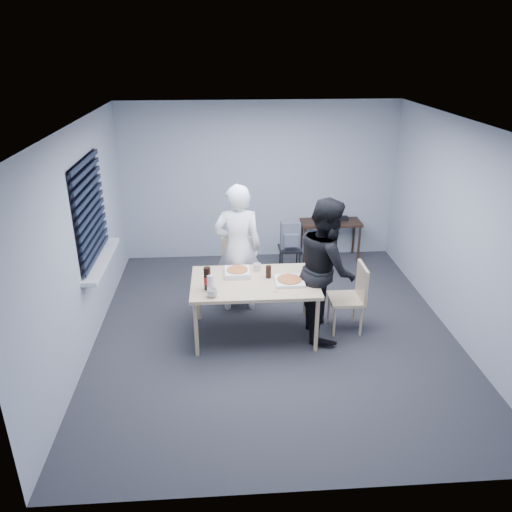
{
  "coord_description": "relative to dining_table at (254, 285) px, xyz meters",
  "views": [
    {
      "loc": [
        -0.62,
        -5.48,
        3.42
      ],
      "look_at": [
        -0.23,
        0.1,
        1.01
      ],
      "focal_mm": 35.0,
      "sensor_mm": 36.0,
      "label": 1
    }
  ],
  "objects": [
    {
      "name": "cola_glass",
      "position": [
        0.18,
        0.09,
        0.14
      ],
      "size": [
        0.09,
        0.09,
        0.15
      ],
      "primitive_type": "cylinder",
      "rotation": [
        0.0,
        0.0,
        0.28
      ],
      "color": "black",
      "rests_on": "dining_table"
    },
    {
      "name": "chair_far",
      "position": [
        -0.19,
        1.02,
        -0.17
      ],
      "size": [
        0.42,
        0.42,
        0.89
      ],
      "color": "tan",
      "rests_on": "ground"
    },
    {
      "name": "side_table",
      "position": [
        1.44,
        2.33,
        -0.1
      ],
      "size": [
        0.99,
        0.44,
        0.66
      ],
      "color": "#382216",
      "rests_on": "ground"
    },
    {
      "name": "person_white",
      "position": [
        -0.17,
        0.71,
        0.2
      ],
      "size": [
        0.65,
        0.42,
        1.77
      ],
      "primitive_type": "imported",
      "rotation": [
        0.0,
        0.0,
        3.14
      ],
      "color": "white",
      "rests_on": "ground"
    },
    {
      "name": "person_black",
      "position": [
        0.88,
        0.01,
        0.2
      ],
      "size": [
        0.47,
        0.86,
        1.77
      ],
      "primitive_type": "imported",
      "rotation": [
        0.0,
        0.0,
        1.57
      ],
      "color": "black",
      "rests_on": "ground"
    },
    {
      "name": "pizza_box_b",
      "position": [
        0.42,
        -0.07,
        0.08
      ],
      "size": [
        0.34,
        0.34,
        0.05
      ],
      "rotation": [
        0.0,
        0.0,
        0.12
      ],
      "color": "white",
      "rests_on": "dining_table"
    },
    {
      "name": "mug_a",
      "position": [
        -0.51,
        -0.37,
        0.11
      ],
      "size": [
        0.17,
        0.17,
        0.1
      ],
      "primitive_type": "imported",
      "rotation": [
        0.0,
        0.0,
        0.52
      ],
      "color": "silver",
      "rests_on": "dining_table"
    },
    {
      "name": "backpack",
      "position": [
        0.66,
        1.65,
        -0.0
      ],
      "size": [
        0.3,
        0.22,
        0.42
      ],
      "rotation": [
        0.0,
        0.0,
        -0.21
      ],
      "color": "slate",
      "rests_on": "stool"
    },
    {
      "name": "mug_b",
      "position": [
        0.05,
        0.3,
        0.11
      ],
      "size": [
        0.1,
        0.1,
        0.09
      ],
      "primitive_type": "imported",
      "color": "silver",
      "rests_on": "dining_table"
    },
    {
      "name": "dining_table",
      "position": [
        0.0,
        0.0,
        0.0
      ],
      "size": [
        1.53,
        0.97,
        0.75
      ],
      "color": "tan",
      "rests_on": "ground"
    },
    {
      "name": "rubber_band",
      "position": [
        0.22,
        -0.31,
        0.06
      ],
      "size": [
        0.06,
        0.06,
        0.0
      ],
      "primitive_type": "torus",
      "rotation": [
        0.0,
        0.0,
        0.33
      ],
      "color": "red",
      "rests_on": "dining_table"
    },
    {
      "name": "papers",
      "position": [
        1.29,
        2.35,
        -0.02
      ],
      "size": [
        0.25,
        0.32,
        0.0
      ],
      "primitive_type": "cube",
      "rotation": [
        0.0,
        0.0,
        0.17
      ],
      "color": "white",
      "rests_on": "side_table"
    },
    {
      "name": "plastic_cups",
      "position": [
        -0.53,
        -0.21,
        0.16
      ],
      "size": [
        0.1,
        0.1,
        0.2
      ],
      "primitive_type": "cylinder",
      "rotation": [
        0.0,
        0.0,
        0.27
      ],
      "color": "silver",
      "rests_on": "dining_table"
    },
    {
      "name": "soda_bottle",
      "position": [
        -0.56,
        -0.18,
        0.19
      ],
      "size": [
        0.09,
        0.09,
        0.28
      ],
      "rotation": [
        0.0,
        0.0,
        0.36
      ],
      "color": "black",
      "rests_on": "dining_table"
    },
    {
      "name": "pizza_box_a",
      "position": [
        -0.2,
        0.19,
        0.1
      ],
      "size": [
        0.31,
        0.31,
        0.08
      ],
      "rotation": [
        0.0,
        0.0,
        0.27
      ],
      "color": "white",
      "rests_on": "dining_table"
    },
    {
      "name": "black_box",
      "position": [
        1.66,
        2.38,
        0.01
      ],
      "size": [
        0.18,
        0.16,
        0.07
      ],
      "primitive_type": "cube",
      "rotation": [
        0.0,
        0.0,
        -0.38
      ],
      "color": "black",
      "rests_on": "side_table"
    },
    {
      "name": "room",
      "position": [
        -1.94,
        0.45,
        0.75
      ],
      "size": [
        5.0,
        5.0,
        5.0
      ],
      "color": "#2B2B30",
      "rests_on": "ground"
    },
    {
      "name": "stool",
      "position": [
        0.66,
        1.67,
        -0.31
      ],
      "size": [
        0.35,
        0.35,
        0.49
      ],
      "color": "black",
      "rests_on": "ground"
    },
    {
      "name": "chair_right",
      "position": [
        1.25,
        0.04,
        -0.17
      ],
      "size": [
        0.42,
        0.42,
        0.89
      ],
      "color": "tan",
      "rests_on": "ground"
    }
  ]
}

